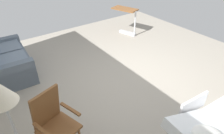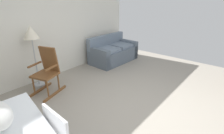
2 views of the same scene
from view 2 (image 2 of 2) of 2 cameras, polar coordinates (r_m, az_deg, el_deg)
The scene contains 5 objects.
ground_plane at distance 3.66m, azimuth 7.33°, elevation -13.35°, with size 7.19×7.19×0.00m, color gray.
back_wall at distance 5.02m, azimuth -19.69°, elevation 12.10°, with size 5.95×0.10×2.70m, color silver.
couch at distance 6.04m, azimuth 0.32°, elevation 4.66°, with size 1.63×0.91×0.85m.
rocking_chair at distance 4.29m, azimuth -19.89°, elevation -1.31°, with size 0.87×0.68×1.05m.
floor_lamp at distance 4.49m, azimuth -24.17°, elevation 8.83°, with size 0.34×0.34×1.48m.
Camera 2 is at (-2.58, -1.52, 2.11)m, focal length 28.88 mm.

